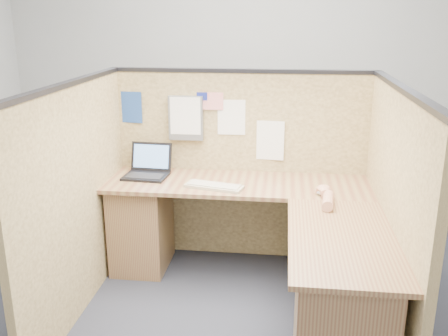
# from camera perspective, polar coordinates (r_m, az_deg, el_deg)

# --- Properties ---
(floor) EXTENTS (5.00, 5.00, 0.00)m
(floor) POSITION_cam_1_polar(r_m,az_deg,el_deg) (3.42, 0.30, -17.00)
(floor) COLOR #1E202B
(floor) RESTS_ON ground
(wall_back) EXTENTS (5.00, 0.00, 5.00)m
(wall_back) POSITION_cam_1_polar(r_m,az_deg,el_deg) (5.11, 3.34, 11.20)
(wall_back) COLOR #999C9E
(wall_back) RESTS_ON floor
(cubicle_partitions) EXTENTS (2.06, 1.83, 1.53)m
(cubicle_partitions) POSITION_cam_1_polar(r_m,az_deg,el_deg) (3.46, 1.14, -2.36)
(cubicle_partitions) COLOR brown
(cubicle_partitions) RESTS_ON floor
(l_desk) EXTENTS (1.95, 1.75, 0.73)m
(l_desk) POSITION_cam_1_polar(r_m,az_deg,el_deg) (3.46, 3.93, -9.13)
(l_desk) COLOR brown
(l_desk) RESTS_ON floor
(laptop) EXTENTS (0.34, 0.33, 0.24)m
(laptop) POSITION_cam_1_polar(r_m,az_deg,el_deg) (3.90, -8.72, 0.02)
(laptop) COLOR black
(laptop) RESTS_ON l_desk
(keyboard) EXTENTS (0.44, 0.24, 0.03)m
(keyboard) POSITION_cam_1_polar(r_m,az_deg,el_deg) (3.58, -1.15, -2.08)
(keyboard) COLOR tan
(keyboard) RESTS_ON l_desk
(mouse) EXTENTS (0.11, 0.07, 0.04)m
(mouse) POSITION_cam_1_polar(r_m,az_deg,el_deg) (3.50, 11.31, -2.71)
(mouse) COLOR silver
(mouse) RESTS_ON l_desk
(hand_forearm) EXTENTS (0.11, 0.38, 0.08)m
(hand_forearm) POSITION_cam_1_polar(r_m,az_deg,el_deg) (3.37, 11.65, -3.25)
(hand_forearm) COLOR tan
(hand_forearm) RESTS_ON l_desk
(blue_poster) EXTENTS (0.18, 0.02, 0.25)m
(blue_poster) POSITION_cam_1_polar(r_m,az_deg,el_deg) (4.04, -10.61, 6.83)
(blue_poster) COLOR navy
(blue_poster) RESTS_ON cubicle_partitions
(american_flag) EXTENTS (0.21, 0.01, 0.36)m
(american_flag) POSITION_cam_1_polar(r_m,az_deg,el_deg) (3.88, -1.97, 7.47)
(american_flag) COLOR olive
(american_flag) RESTS_ON cubicle_partitions
(file_holder) EXTENTS (0.27, 0.05, 0.35)m
(file_holder) POSITION_cam_1_polar(r_m,az_deg,el_deg) (3.91, -4.38, 5.73)
(file_holder) COLOR slate
(file_holder) RESTS_ON cubicle_partitions
(paper_left) EXTENTS (0.21, 0.01, 0.27)m
(paper_left) POSITION_cam_1_polar(r_m,az_deg,el_deg) (3.88, 0.86, 5.81)
(paper_left) COLOR white
(paper_left) RESTS_ON cubicle_partitions
(paper_right) EXTENTS (0.24, 0.02, 0.31)m
(paper_right) POSITION_cam_1_polar(r_m,az_deg,el_deg) (3.90, 5.09, 3.16)
(paper_right) COLOR white
(paper_right) RESTS_ON cubicle_partitions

